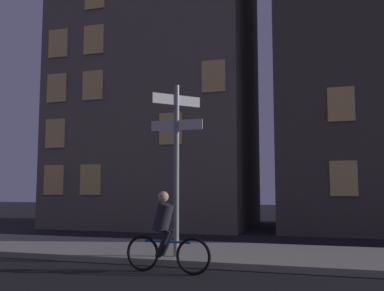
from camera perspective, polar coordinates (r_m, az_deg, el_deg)
sidewalk_kerb at (r=10.72m, az=7.12°, el=-14.26°), size 40.00×3.32×0.14m
signpost at (r=9.84m, az=-2.09°, el=-1.35°), size 1.25×0.89×3.93m
cyclist at (r=8.70m, az=-3.60°, el=-11.81°), size 1.82×0.35×1.61m
building_left_block at (r=20.10m, az=-4.34°, el=7.53°), size 8.36×6.43×12.53m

